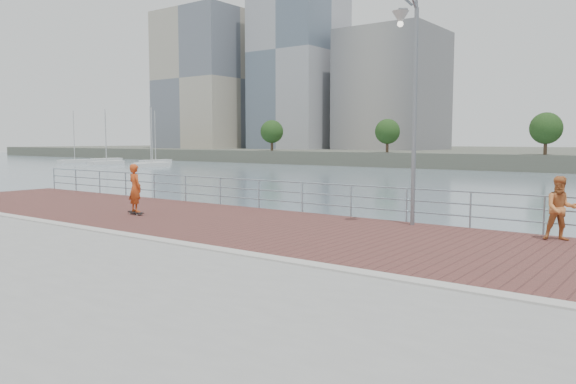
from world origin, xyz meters
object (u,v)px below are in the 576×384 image
Objects in this scene: skateboarder at (135,188)px; bystander at (561,208)px; street_lamp at (409,70)px; guardrail at (378,199)px.

bystander is (13.07, 3.40, -0.09)m from skateboarder.
bystander is at bearing 3.94° from street_lamp.
guardrail is at bearing 150.16° from bystander.
bystander is (4.22, 0.29, -3.85)m from street_lamp.
guardrail is at bearing 145.83° from street_lamp.
street_lamp reaches higher than bystander.
skateboarder is 13.50m from bystander.
guardrail is 22.99× the size of skateboarder.
street_lamp reaches higher than guardrail.
guardrail is 5.72m from bystander.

